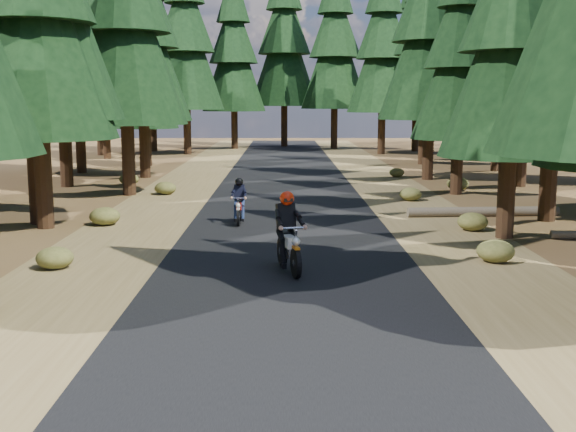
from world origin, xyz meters
name	(u,v)px	position (x,y,z in m)	size (l,w,h in m)	color
ground	(288,277)	(0.00, 0.00, 0.00)	(120.00, 120.00, 0.00)	#49301A
road	(287,235)	(0.00, 5.00, 0.01)	(6.00, 100.00, 0.01)	black
shoulder_l	(126,235)	(-4.60, 5.00, 0.00)	(3.20, 100.00, 0.01)	brown
shoulder_r	(448,234)	(4.60, 5.00, 0.00)	(3.20, 100.00, 0.01)	brown
pine_forest	(285,16)	(-0.02, 21.05, 7.89)	(34.59, 55.08, 16.32)	black
log_near	(483,212)	(6.52, 8.28, 0.16)	(0.32, 0.32, 5.08)	#4C4233
understory_shrubs	(305,216)	(0.56, 6.72, 0.26)	(15.41, 29.90, 0.56)	#474C1E
rider_lead	(289,245)	(0.01, 0.47, 0.60)	(1.04, 2.09, 1.79)	silver
rider_follow	(239,209)	(-1.48, 6.90, 0.48)	(0.48, 1.58, 1.41)	maroon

